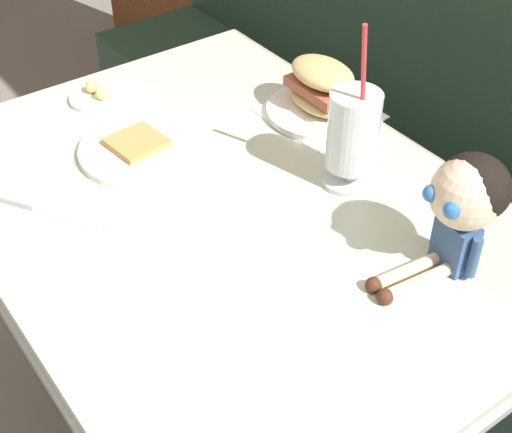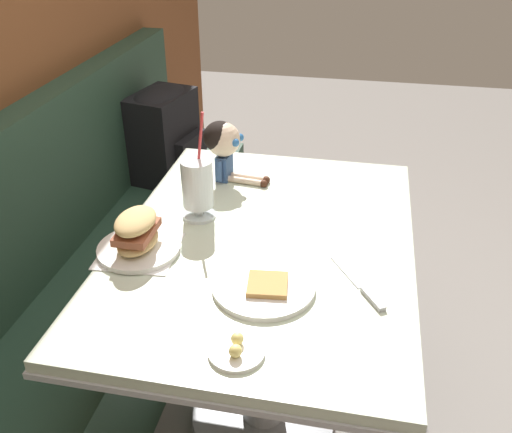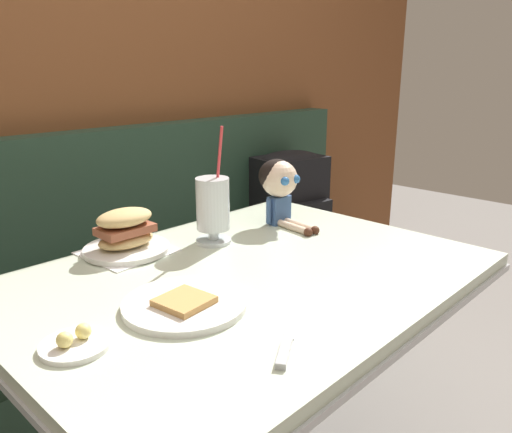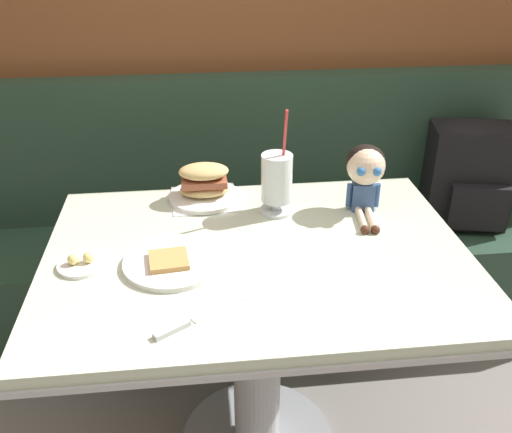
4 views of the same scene
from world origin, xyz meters
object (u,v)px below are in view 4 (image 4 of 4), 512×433
Objects in this scene: butter_saucer at (82,263)px; seated_doll at (366,169)px; sandwich_plate at (204,186)px; milkshake_glass at (277,181)px; toast_plate at (173,262)px; backpack at (469,171)px; butter_knife at (186,324)px.

butter_saucer is 0.82m from seated_doll.
seated_doll is (0.46, -0.12, 0.08)m from sandwich_plate.
sandwich_plate is (-0.21, 0.11, -0.05)m from milkshake_glass.
sandwich_plate is 0.98× the size of seated_doll.
toast_plate is 0.37m from sandwich_plate.
seated_doll is at bearing -143.04° from backpack.
sandwich_plate is at bearing 165.59° from seated_doll.
butter_knife is at bearing -137.50° from seated_doll.
butter_knife is 0.51× the size of backpack.
milkshake_glass is 0.58m from butter_saucer.
butter_knife is 1.38m from backpack.
seated_doll is at bearing 15.84° from butter_saucer.
toast_plate is at bearing -156.80° from seated_doll.
toast_plate is 1.20× the size of butter_knife.
milkshake_glass is at bearing 24.03° from butter_saucer.
milkshake_glass is 0.90m from backpack.
butter_knife is at bearing -140.20° from backpack.
toast_plate is at bearing -104.55° from sandwich_plate.
milkshake_glass is (0.30, 0.25, 0.09)m from toast_plate.
toast_plate is at bearing -149.53° from backpack.
milkshake_glass reaches higher than toast_plate.
seated_doll is (0.78, 0.22, 0.12)m from butter_saucer.
butter_saucer reaches higher than toast_plate.
sandwich_plate reaches higher than toast_plate.
backpack is (1.09, 0.64, -0.09)m from toast_plate.
sandwich_plate is at bearing 46.95° from butter_saucer.
backpack is at bearing 25.43° from butter_saucer.
butter_knife is at bearing -45.01° from butter_saucer.
butter_knife is at bearing -95.76° from sandwich_plate.
butter_knife is at bearing -82.38° from toast_plate.
butter_knife is 0.93× the size of seated_doll.
seated_doll is 0.70m from backpack.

